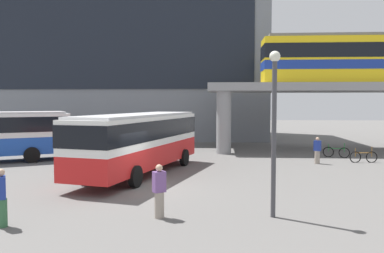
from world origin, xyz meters
name	(u,v)px	position (x,y,z in m)	size (l,w,h in m)	color
ground_plane	(169,158)	(0.00, 10.00, 0.00)	(120.00, 120.00, 0.00)	#605E5B
station_building	(123,53)	(-7.38, 27.86, 9.46)	(31.47, 13.94, 18.92)	slate
train	(383,59)	(16.29, 15.12, 7.24)	(18.77, 2.96, 3.84)	yellow
bus_main	(140,137)	(-0.77, 3.44, 1.99)	(5.26, 11.32, 3.22)	red
bicycle_green	(336,152)	(11.61, 10.89, 0.36)	(1.69, 0.70, 1.04)	black
bicycle_brown	(364,157)	(12.62, 8.51, 0.36)	(1.79, 0.20, 1.04)	black
pedestrian_at_kerb	(1,199)	(-3.27, -5.78, 0.86)	(0.42, 0.48, 1.81)	#33663F
pedestrian_waiting_near_stop	(159,193)	(1.42, -4.51, 0.85)	(0.48, 0.44, 1.79)	gray
pedestrian_by_bike_rack	(317,151)	(9.55, 7.82, 0.78)	(0.48, 0.45, 1.66)	gray
lamp_post	(274,118)	(5.19, -4.16, 3.30)	(0.36, 0.36, 5.51)	#3F3F44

